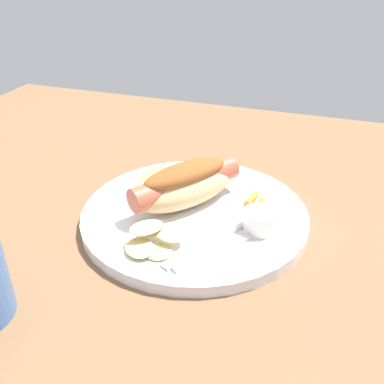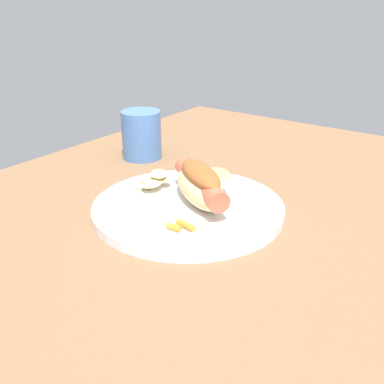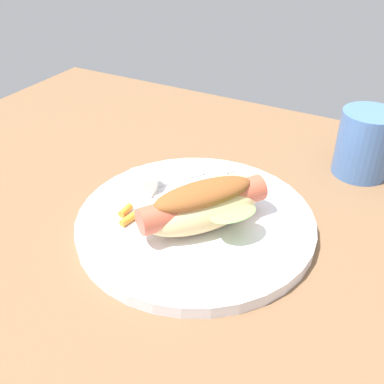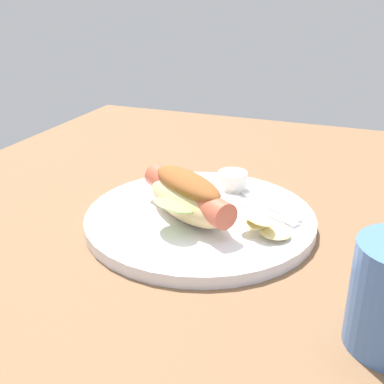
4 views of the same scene
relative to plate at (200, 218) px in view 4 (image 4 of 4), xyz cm
name	(u,v)px [view 4 (image 4 of 4)]	position (x,y,z in cm)	size (l,w,h in cm)	color
ground_plane	(173,237)	(3.18, -2.70, -1.70)	(120.00, 90.00, 1.80)	brown
plate	(200,218)	(0.00, 0.00, 0.00)	(30.88, 30.88, 1.60)	white
hot_dog	(187,195)	(1.78, -1.19, 3.96)	(14.29, 15.97, 6.16)	#DBB77A
sauce_ramekin	(232,181)	(-9.36, 1.70, 2.19)	(4.42, 4.42, 2.79)	white
fork	(261,202)	(-6.03, 6.95, 1.00)	(9.86, 13.17, 0.40)	silver
knife	(257,209)	(-3.83, 6.94, 0.98)	(13.43, 1.40, 0.36)	silver
chips_pile	(265,224)	(2.25, 9.32, 1.94)	(7.58, 7.39, 2.57)	#DBC87E
carrot_garnish	(191,185)	(-7.48, -4.28, 1.29)	(2.81, 3.80, 0.99)	orange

